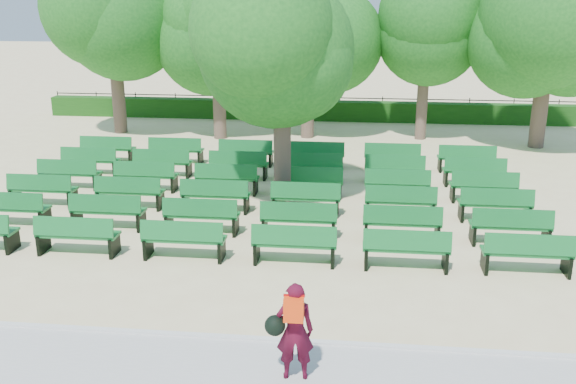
% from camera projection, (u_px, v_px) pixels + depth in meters
% --- Properties ---
extents(ground, '(120.00, 120.00, 0.00)m').
position_uv_depth(ground, '(284.00, 220.00, 17.06)').
color(ground, beige).
extents(paving, '(30.00, 2.20, 0.06)m').
position_uv_depth(paving, '(229.00, 378.00, 10.03)').
color(paving, '#B9B8B4').
rests_on(paving, ground).
extents(curb, '(30.00, 0.12, 0.10)m').
position_uv_depth(curb, '(242.00, 339.00, 11.12)').
color(curb, silver).
rests_on(curb, ground).
extents(hedge, '(26.00, 0.70, 0.90)m').
position_uv_depth(hedge, '(318.00, 110.00, 30.20)').
color(hedge, '#194B13').
rests_on(hedge, ground).
extents(fence, '(26.00, 0.10, 1.02)m').
position_uv_depth(fence, '(319.00, 118.00, 30.72)').
color(fence, black).
rests_on(fence, ground).
extents(tree_line, '(21.80, 6.80, 7.04)m').
position_uv_depth(tree_line, '(312.00, 138.00, 26.55)').
color(tree_line, '#206C1F').
rests_on(tree_line, ground).
extents(bench_array, '(1.89, 0.64, 1.19)m').
position_uv_depth(bench_array, '(265.00, 200.00, 18.39)').
color(bench_array, '#12692B').
rests_on(bench_array, ground).
extents(tree_among, '(4.14, 4.14, 5.95)m').
position_uv_depth(tree_among, '(282.00, 60.00, 17.03)').
color(tree_among, brown).
rests_on(tree_among, ground).
extents(person, '(0.77, 0.48, 1.60)m').
position_uv_depth(person, '(293.00, 330.00, 9.77)').
color(person, '#43091B').
rests_on(person, ground).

